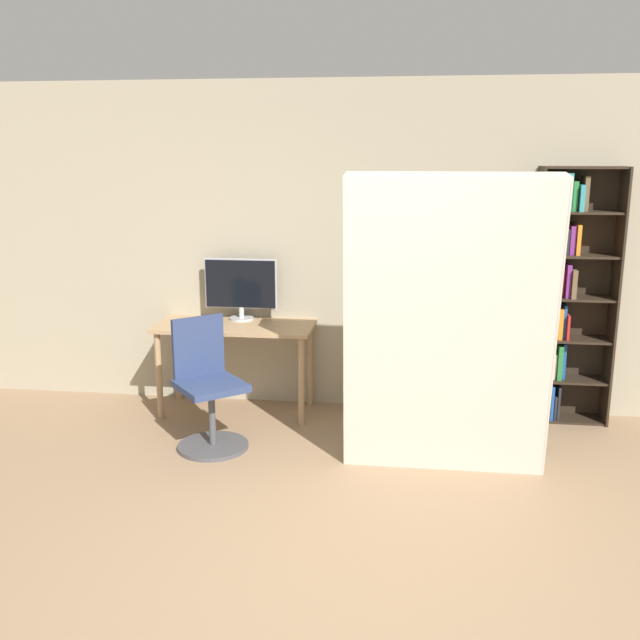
% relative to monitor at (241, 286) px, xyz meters
% --- Properties ---
extents(ground_plane, '(16.00, 16.00, 0.00)m').
position_rel_monitor_xyz_m(ground_plane, '(1.08, -2.78, -1.04)').
color(ground_plane, '#937556').
extents(wall_back, '(8.00, 0.06, 2.70)m').
position_rel_monitor_xyz_m(wall_back, '(1.08, 0.15, 0.31)').
color(wall_back, tan).
rests_on(wall_back, ground).
extents(desk, '(1.29, 0.59, 0.75)m').
position_rel_monitor_xyz_m(desk, '(-0.01, -0.17, -0.39)').
color(desk, tan).
rests_on(desk, ground).
extents(monitor, '(0.61, 0.20, 0.52)m').
position_rel_monitor_xyz_m(monitor, '(0.00, 0.00, 0.00)').
color(monitor, '#B7B7BC').
rests_on(monitor, desk).
extents(office_chair, '(0.62, 0.62, 0.96)m').
position_rel_monitor_xyz_m(office_chair, '(-0.04, -0.91, -0.64)').
color(office_chair, '#4C4C51').
rests_on(office_chair, ground).
extents(bookshelf, '(0.63, 0.28, 2.02)m').
position_rel_monitor_xyz_m(bookshelf, '(2.61, 0.01, -0.01)').
color(bookshelf, '#2D2319').
rests_on(bookshelf, ground).
extents(mattress_near, '(1.36, 0.44, 2.01)m').
position_rel_monitor_xyz_m(mattress_near, '(1.66, -1.10, -0.03)').
color(mattress_near, beige).
rests_on(mattress_near, ground).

